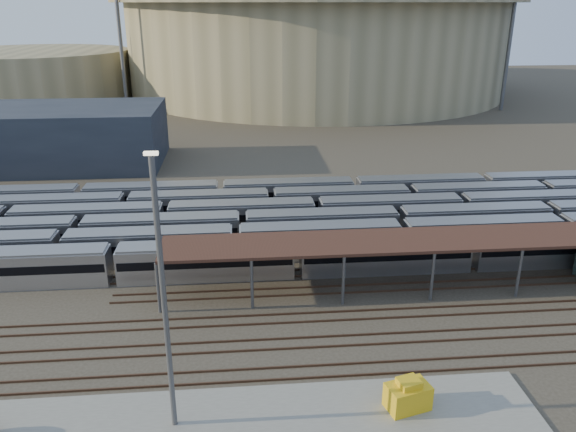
{
  "coord_description": "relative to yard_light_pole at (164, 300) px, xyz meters",
  "views": [
    {
      "loc": [
        -0.2,
        -45.05,
        26.83
      ],
      "look_at": [
        4.88,
        12.0,
        5.05
      ],
      "focal_mm": 35.0,
      "sensor_mm": 36.0,
      "label": 1
    }
  ],
  "objects": [
    {
      "name": "service_building",
      "position": [
        -29.87,
        69.02,
        -4.73
      ],
      "size": [
        42.0,
        20.0,
        10.0
      ],
      "primitive_type": "cube",
      "color": "#1E232D",
      "rests_on": "ground"
    },
    {
      "name": "yellow_equipment",
      "position": [
        16.1,
        0.21,
        -8.6
      ],
      "size": [
        3.34,
        2.56,
        1.85
      ],
      "primitive_type": "cube",
      "rotation": [
        0.0,
        0.0,
        0.27
      ],
      "color": "gold",
      "rests_on": "apron"
    },
    {
      "name": "floodlight_0",
      "position": [
        -24.87,
        124.02,
        10.92
      ],
      "size": [
        4.0,
        1.0,
        38.4
      ],
      "color": "#56565B",
      "rests_on": "ground"
    },
    {
      "name": "floodlight_3",
      "position": [
        -4.87,
        174.02,
        10.92
      ],
      "size": [
        4.0,
        1.0,
        38.4
      ],
      "color": "#56565B",
      "rests_on": "ground"
    },
    {
      "name": "subway_trains",
      "position": [
        7.56,
        32.52,
        -7.93
      ],
      "size": [
        124.22,
        23.9,
        3.6
      ],
      "color": "#BABABF",
      "rests_on": "ground"
    },
    {
      "name": "inspection_shed",
      "position": [
        27.13,
        18.02,
        -4.74
      ],
      "size": [
        60.3,
        6.0,
        5.3
      ],
      "color": "#56565B",
      "rests_on": "ground"
    },
    {
      "name": "ground",
      "position": [
        5.13,
        14.02,
        -9.73
      ],
      "size": [
        420.0,
        420.0,
        0.0
      ],
      "primitive_type": "plane",
      "color": "#383026",
      "rests_on": "ground"
    },
    {
      "name": "empty_tracks",
      "position": [
        5.13,
        9.02,
        -9.64
      ],
      "size": [
        170.0,
        9.62,
        0.18
      ],
      "color": "#4C3323",
      "rests_on": "ground"
    },
    {
      "name": "yard_light_pole",
      "position": [
        0.0,
        0.0,
        0.0
      ],
      "size": [
        0.81,
        0.36,
        18.88
      ],
      "color": "#56565B",
      "rests_on": "apron"
    },
    {
      "name": "stadium",
      "position": [
        30.13,
        154.02,
        6.75
      ],
      "size": [
        124.0,
        124.0,
        32.5
      ],
      "color": "gray",
      "rests_on": "ground"
    },
    {
      "name": "secondary_arena",
      "position": [
        -54.87,
        144.02,
        -2.73
      ],
      "size": [
        56.0,
        56.0,
        14.0
      ],
      "primitive_type": "cylinder",
      "color": "gray",
      "rests_on": "ground"
    },
    {
      "name": "floodlight_2",
      "position": [
        75.13,
        114.02,
        10.92
      ],
      "size": [
        4.0,
        1.0,
        38.4
      ],
      "color": "#56565B",
      "rests_on": "ground"
    }
  ]
}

